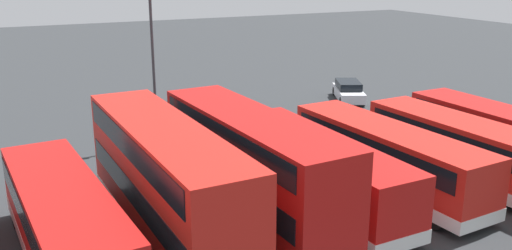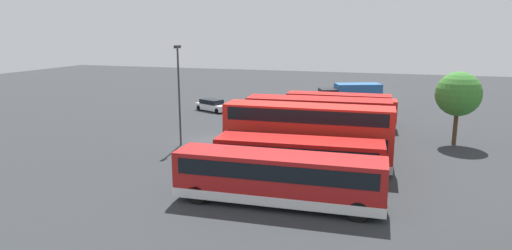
{
  "view_description": "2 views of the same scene",
  "coord_description": "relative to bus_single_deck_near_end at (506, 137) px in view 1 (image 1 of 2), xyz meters",
  "views": [
    {
      "loc": [
        10.53,
        28.22,
        10.15
      ],
      "look_at": [
        -1.78,
        2.82,
        1.81
      ],
      "focal_mm": 38.89,
      "sensor_mm": 36.0,
      "label": 1
    },
    {
      "loc": [
        35.75,
        15.68,
        9.73
      ],
      "look_at": [
        -1.38,
        3.85,
        1.38
      ],
      "focal_mm": 31.22,
      "sensor_mm": 36.0,
      "label": 2
    }
  ],
  "objects": [
    {
      "name": "bus_double_decker_fifth",
      "position": [
        14.43,
        0.24,
        0.83
      ],
      "size": [
        3.29,
        11.22,
        4.55
      ],
      "color": "#B71411",
      "rests_on": "ground"
    },
    {
      "name": "bus_double_decker_sixth",
      "position": [
        17.82,
        0.1,
        0.83
      ],
      "size": [
        3.01,
        12.01,
        4.55
      ],
      "color": "red",
      "rests_on": "ground"
    },
    {
      "name": "bus_single_deck_second",
      "position": [
        3.3,
        0.61,
        -0.0
      ],
      "size": [
        3.29,
        11.19,
        2.95
      ],
      "color": "red",
      "rests_on": "ground"
    },
    {
      "name": "bus_single_deck_third",
      "position": [
        7.27,
        -0.38,
        -0.0
      ],
      "size": [
        3.37,
        11.04,
        2.95
      ],
      "color": "red",
      "rests_on": "ground"
    },
    {
      "name": "bus_single_deck_near_end",
      "position": [
        0.0,
        0.0,
        0.0
      ],
      "size": [
        2.97,
        11.22,
        2.95
      ],
      "color": "#B71411",
      "rests_on": "ground"
    },
    {
      "name": "ground_plane",
      "position": [
        12.53,
        -9.7,
        -1.62
      ],
      "size": [
        140.0,
        140.0,
        0.0
      ],
      "primitive_type": "plane",
      "color": "#2D3033"
    },
    {
      "name": "car_hatchback_silver",
      "position": [
        -1.19,
        -15.39,
        -0.92
      ],
      "size": [
        3.52,
        4.85,
        1.43
      ],
      "color": "silver",
      "rests_on": "ground"
    },
    {
      "name": "bus_single_deck_seventh",
      "position": [
        21.47,
        0.27,
        -0.0
      ],
      "size": [
        3.34,
        10.82,
        2.95
      ],
      "color": "#B71411",
      "rests_on": "ground"
    },
    {
      "name": "lamp_post_tall",
      "position": [
        14.89,
        -11.46,
        3.31
      ],
      "size": [
        0.7,
        0.3,
        8.48
      ],
      "color": "#38383D",
      "rests_on": "ground"
    },
    {
      "name": "bus_single_deck_fourth",
      "position": [
        10.96,
        -0.34,
        -0.0
      ],
      "size": [
        2.94,
        10.98,
        2.95
      ],
      "color": "#B71411",
      "rests_on": "ground"
    }
  ]
}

